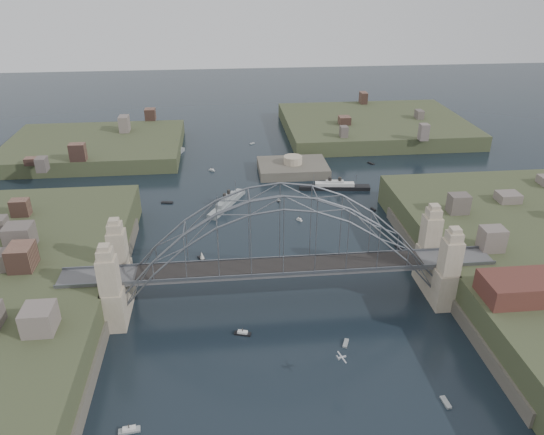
% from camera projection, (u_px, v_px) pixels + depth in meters
% --- Properties ---
extents(ground, '(500.00, 500.00, 0.00)m').
position_uv_depth(ground, '(281.00, 302.00, 104.16)').
color(ground, black).
rests_on(ground, ground).
extents(bridge, '(84.00, 13.80, 24.60)m').
position_uv_depth(bridge, '(282.00, 249.00, 98.66)').
color(bridge, '#545456').
rests_on(bridge, ground).
extents(headland_nw, '(60.00, 45.00, 9.00)m').
position_uv_depth(headland_nw, '(96.00, 152.00, 183.54)').
color(headland_nw, '#3B4327').
rests_on(headland_nw, ground).
extents(headland_ne, '(70.00, 55.00, 9.50)m').
position_uv_depth(headland_ne, '(373.00, 130.00, 206.25)').
color(headland_ne, '#3B4327').
rests_on(headland_ne, ground).
extents(fort_island, '(22.00, 16.00, 9.40)m').
position_uv_depth(fort_island, '(293.00, 173.00, 167.71)').
color(fort_island, '#524C41').
rests_on(fort_island, ground).
extents(wharf_shed, '(20.00, 8.00, 4.00)m').
position_uv_depth(wharf_shed, '(538.00, 287.00, 91.20)').
color(wharf_shed, '#592D26').
rests_on(wharf_shed, shore_east).
extents(finger_pier, '(4.00, 22.00, 1.40)m').
position_uv_depth(finger_pier, '(544.00, 387.00, 82.45)').
color(finger_pier, '#545456').
rests_on(finger_pier, ground).
extents(naval_cruiser_near, '(10.98, 18.13, 5.72)m').
position_uv_depth(naval_cruiser_near, '(227.00, 203.00, 144.34)').
color(naval_cruiser_near, '#939A9B').
rests_on(naval_cruiser_near, ground).
extents(naval_cruiser_far, '(8.28, 16.81, 5.77)m').
position_uv_depth(naval_cruiser_far, '(172.00, 156.00, 178.68)').
color(naval_cruiser_far, '#939A9B').
rests_on(naval_cruiser_far, ground).
extents(ocean_liner, '(21.17, 5.29, 5.15)m').
position_uv_depth(ocean_liner, '(334.00, 187.00, 154.81)').
color(ocean_liner, black).
rests_on(ocean_liner, ground).
extents(aeroplane, '(1.62, 2.86, 0.42)m').
position_uv_depth(aeroplane, '(341.00, 357.00, 81.72)').
color(aeroplane, silver).
extents(small_boat_a, '(2.22, 2.95, 2.38)m').
position_uv_depth(small_boat_a, '(202.00, 257.00, 118.42)').
color(small_boat_a, white).
rests_on(small_boat_a, ground).
extents(small_boat_b, '(1.46, 1.56, 1.43)m').
position_uv_depth(small_boat_b, '(299.00, 220.00, 136.31)').
color(small_boat_b, white).
rests_on(small_boat_b, ground).
extents(small_boat_c, '(3.22, 1.84, 1.43)m').
position_uv_depth(small_boat_c, '(243.00, 333.00, 94.93)').
color(small_boat_c, white).
rests_on(small_boat_c, ground).
extents(small_boat_d, '(1.15, 1.99, 0.45)m').
position_uv_depth(small_boat_d, '(373.00, 209.00, 142.30)').
color(small_boat_d, white).
rests_on(small_boat_d, ground).
extents(small_boat_e, '(3.36, 1.63, 0.45)m').
position_uv_depth(small_boat_e, '(167.00, 203.00, 146.26)').
color(small_boat_e, white).
rests_on(small_boat_e, ground).
extents(small_boat_f, '(1.35, 1.50, 2.38)m').
position_uv_depth(small_boat_f, '(279.00, 198.00, 146.75)').
color(small_boat_f, white).
rests_on(small_boat_f, ground).
extents(small_boat_g, '(1.02, 2.56, 0.45)m').
position_uv_depth(small_boat_g, '(446.00, 403.00, 80.25)').
color(small_boat_g, white).
rests_on(small_boat_g, ground).
extents(small_boat_h, '(2.09, 1.75, 1.43)m').
position_uv_depth(small_boat_h, '(212.00, 170.00, 168.22)').
color(small_boat_h, white).
rests_on(small_boat_h, ground).
extents(small_boat_i, '(1.62, 2.58, 0.45)m').
position_uv_depth(small_boat_i, '(399.00, 248.00, 123.26)').
color(small_boat_i, white).
rests_on(small_boat_i, ground).
extents(small_boat_j, '(3.22, 1.40, 1.43)m').
position_uv_depth(small_boat_j, '(129.00, 430.00, 75.39)').
color(small_boat_j, white).
rests_on(small_boat_j, ground).
extents(small_boat_k, '(2.09, 1.99, 0.45)m').
position_uv_depth(small_boat_k, '(252.00, 144.00, 193.01)').
color(small_boat_k, white).
rests_on(small_boat_k, ground).
extents(small_boat_l, '(1.59, 3.12, 1.43)m').
position_uv_depth(small_boat_l, '(76.00, 251.00, 121.69)').
color(small_boat_l, white).
rests_on(small_boat_l, ground).
extents(small_boat_m, '(1.61, 2.42, 0.45)m').
position_uv_depth(small_boat_m, '(346.00, 343.00, 92.60)').
color(small_boat_m, white).
rests_on(small_boat_m, ground).
extents(small_boat_n, '(1.97, 2.71, 0.45)m').
position_uv_depth(small_boat_n, '(371.00, 163.00, 174.25)').
color(small_boat_n, white).
rests_on(small_boat_n, ground).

